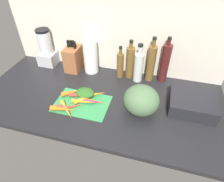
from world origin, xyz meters
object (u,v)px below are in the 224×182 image
at_px(carrot_8, 78,95).
at_px(knife_block, 74,58).
at_px(carrot_4, 72,107).
at_px(carrot_7, 96,94).
at_px(winter_squash, 141,100).
at_px(dish_rack, 192,104).
at_px(carrot_5, 94,102).
at_px(bottle_2, 138,66).
at_px(carrot_0, 92,95).
at_px(carrot_3, 67,106).
at_px(carrot_11, 84,102).
at_px(cutting_board, 82,103).
at_px(carrot_10, 63,109).
at_px(carrot_2, 85,98).
at_px(paper_towel_roll, 91,57).
at_px(carrot_9, 72,92).
at_px(bottle_4, 165,63).
at_px(bottle_0, 120,65).
at_px(carrot_1, 67,110).
at_px(bottle_3, 151,63).
at_px(blender_appliance, 47,50).
at_px(bottle_1, 130,62).
at_px(carrot_6, 96,101).

relative_size(carrot_8, knife_block, 0.51).
bearing_deg(carrot_4, knife_block, 111.81).
xyz_separation_m(carrot_7, winter_squash, (0.32, -0.06, 0.08)).
distance_m(carrot_4, dish_rack, 0.78).
xyz_separation_m(carrot_5, bottle_2, (0.23, 0.35, 0.10)).
xyz_separation_m(carrot_0, winter_squash, (0.34, -0.04, 0.07)).
height_order(carrot_3, carrot_11, carrot_11).
relative_size(cutting_board, carrot_3, 2.54).
height_order(winter_squash, dish_rack, winter_squash).
relative_size(carrot_10, bottle_2, 0.55).
height_order(carrot_2, paper_towel_roll, paper_towel_roll).
bearing_deg(carrot_9, carrot_3, -79.03).
bearing_deg(carrot_4, bottle_4, 41.80).
bearing_deg(bottle_0, carrot_7, -109.45).
height_order(carrot_0, carrot_1, carrot_0).
distance_m(carrot_10, bottle_3, 0.71).
bearing_deg(bottle_3, carrot_1, -132.60).
bearing_deg(carrot_9, blender_appliance, 137.63).
distance_m(carrot_10, winter_squash, 0.50).
relative_size(carrot_2, bottle_3, 0.48).
xyz_separation_m(bottle_1, bottle_3, (0.16, 0.00, 0.02)).
distance_m(cutting_board, bottle_3, 0.59).
distance_m(carrot_3, carrot_4, 0.03).
bearing_deg(bottle_1, carrot_9, -135.58).
bearing_deg(bottle_3, carrot_0, -136.86).
xyz_separation_m(carrot_3, carrot_9, (-0.03, 0.14, 0.01)).
bearing_deg(bottle_4, bottle_3, -171.08).
distance_m(carrot_6, bottle_1, 0.42).
xyz_separation_m(knife_block, dish_rack, (0.93, -0.24, -0.06)).
bearing_deg(bottle_3, bottle_1, -179.16).
xyz_separation_m(carrot_1, carrot_4, (0.02, 0.04, -0.00)).
xyz_separation_m(carrot_10, bottle_3, (0.49, 0.51, 0.12)).
xyz_separation_m(winter_squash, knife_block, (-0.61, 0.35, 0.00)).
bearing_deg(carrot_11, bottle_4, 41.05).
distance_m(carrot_5, bottle_4, 0.60).
distance_m(carrot_8, carrot_9, 0.06).
bearing_deg(carrot_4, bottle_1, 58.59).
bearing_deg(knife_block, carrot_0, -49.48).
xyz_separation_m(carrot_7, dish_rack, (0.64, 0.05, 0.03)).
height_order(carrot_0, carrot_4, carrot_0).
distance_m(cutting_board, carrot_0, 0.09).
bearing_deg(carrot_8, knife_block, 117.29).
bearing_deg(carrot_6, carrot_10, -143.45).
relative_size(cutting_board, carrot_6, 2.67).
relative_size(carrot_7, winter_squash, 0.63).
distance_m(cutting_board, paper_towel_roll, 0.42).
distance_m(carrot_0, carrot_5, 0.06).
distance_m(carrot_8, bottle_0, 0.41).
xyz_separation_m(bottle_3, bottle_4, (0.10, 0.02, 0.01)).
bearing_deg(carrot_9, bottle_2, 35.97).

